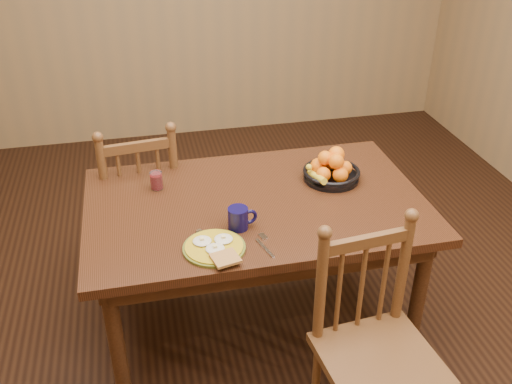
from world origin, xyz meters
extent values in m
cube|color=black|center=(0.00, 0.00, 0.00)|extent=(4.50, 5.00, 0.01)
cube|color=black|center=(0.00, 0.00, 0.73)|extent=(1.60, 1.00, 0.04)
cube|color=black|center=(0.00, 0.42, 0.65)|extent=(1.40, 0.04, 0.10)
cube|color=black|center=(0.00, -0.42, 0.65)|extent=(1.40, 0.04, 0.10)
cube|color=black|center=(0.72, 0.00, 0.65)|extent=(0.04, 0.84, 0.10)
cube|color=black|center=(-0.72, 0.00, 0.65)|extent=(0.04, 0.84, 0.10)
cylinder|color=black|center=(-0.70, -0.40, 0.35)|extent=(0.07, 0.07, 0.70)
cylinder|color=black|center=(0.70, -0.40, 0.35)|extent=(0.07, 0.07, 0.70)
cylinder|color=black|center=(-0.70, 0.40, 0.35)|extent=(0.07, 0.07, 0.70)
cylinder|color=black|center=(0.70, 0.40, 0.35)|extent=(0.07, 0.07, 0.70)
cube|color=#4B2B16|center=(-0.55, 0.60, 0.45)|extent=(0.49, 0.47, 0.04)
cylinder|color=#4B2B16|center=(-0.39, 0.79, 0.22)|extent=(0.04, 0.04, 0.43)
cylinder|color=#4B2B16|center=(-0.75, 0.75, 0.22)|extent=(0.04, 0.04, 0.43)
cylinder|color=#4B2B16|center=(-0.35, 0.45, 0.22)|extent=(0.04, 0.04, 0.43)
cylinder|color=#4B2B16|center=(-0.71, 0.41, 0.22)|extent=(0.04, 0.04, 0.43)
cylinder|color=#4B2B16|center=(-0.35, 0.43, 0.72)|extent=(0.04, 0.04, 0.52)
cylinder|color=#4B2B16|center=(-0.71, 0.39, 0.72)|extent=(0.04, 0.04, 0.52)
cylinder|color=#4B2B16|center=(-0.53, 0.41, 0.66)|extent=(0.02, 0.02, 0.40)
cube|color=#4B2B16|center=(-0.53, 0.41, 0.90)|extent=(0.36, 0.07, 0.05)
cube|color=#4B2B16|center=(0.32, -0.81, 0.45)|extent=(0.49, 0.47, 0.04)
cylinder|color=#4B2B16|center=(0.12, -0.65, 0.22)|extent=(0.04, 0.04, 0.43)
cylinder|color=#4B2B16|center=(0.48, -0.62, 0.22)|extent=(0.04, 0.04, 0.43)
cylinder|color=#4B2B16|center=(0.12, -0.63, 0.72)|extent=(0.04, 0.04, 0.52)
cylinder|color=#4B2B16|center=(0.48, -0.60, 0.72)|extent=(0.04, 0.04, 0.52)
cylinder|color=#4B2B16|center=(0.30, -0.62, 0.67)|extent=(0.02, 0.02, 0.40)
cube|color=#4B2B16|center=(0.30, -0.62, 0.90)|extent=(0.36, 0.07, 0.05)
cylinder|color=#59601E|center=(-0.25, -0.34, 0.76)|extent=(0.26, 0.26, 0.01)
cylinder|color=#B69817|center=(-0.25, -0.34, 0.76)|extent=(0.24, 0.24, 0.01)
ellipsoid|color=silver|center=(-0.30, -0.30, 0.77)|extent=(0.08, 0.08, 0.01)
cube|color=#F2E08C|center=(-0.30, -0.30, 0.79)|extent=(0.02, 0.02, 0.01)
ellipsoid|color=silver|center=(-0.21, -0.31, 0.77)|extent=(0.08, 0.08, 0.01)
cube|color=#F2E08C|center=(-0.21, -0.31, 0.79)|extent=(0.02, 0.02, 0.01)
ellipsoid|color=silver|center=(-0.25, -0.37, 0.77)|extent=(0.08, 0.08, 0.01)
cube|color=#F2E08C|center=(-0.25, -0.37, 0.79)|extent=(0.02, 0.02, 0.01)
cube|color=brown|center=(-0.22, -0.44, 0.78)|extent=(0.13, 0.12, 0.01)
cube|color=silver|center=(-0.05, -0.38, 0.75)|extent=(0.05, 0.14, 0.00)
cube|color=silver|center=(-0.03, -0.29, 0.75)|extent=(0.04, 0.05, 0.00)
cube|color=silver|center=(-0.28, -0.28, 0.75)|extent=(0.03, 0.12, 0.00)
ellipsoid|color=silver|center=(-0.30, -0.20, 0.76)|extent=(0.03, 0.04, 0.01)
cylinder|color=black|center=(-0.13, -0.20, 0.80)|extent=(0.09, 0.09, 0.10)
torus|color=black|center=(-0.07, -0.20, 0.80)|extent=(0.07, 0.03, 0.07)
cylinder|color=black|center=(-0.13, -0.20, 0.85)|extent=(0.08, 0.08, 0.00)
cylinder|color=silver|center=(-0.45, 0.22, 0.80)|extent=(0.06, 0.06, 0.09)
cylinder|color=maroon|center=(-0.45, 0.22, 0.79)|extent=(0.05, 0.05, 0.07)
cylinder|color=black|center=(0.42, 0.13, 0.76)|extent=(0.28, 0.28, 0.02)
torus|color=black|center=(0.42, 0.13, 0.80)|extent=(0.29, 0.29, 0.02)
cylinder|color=black|center=(0.42, 0.13, 0.75)|extent=(0.10, 0.10, 0.01)
sphere|color=orange|center=(0.49, 0.13, 0.81)|extent=(0.07, 0.07, 0.07)
sphere|color=orange|center=(0.44, 0.19, 0.81)|extent=(0.08, 0.08, 0.08)
sphere|color=orange|center=(0.36, 0.17, 0.81)|extent=(0.08, 0.08, 0.08)
sphere|color=orange|center=(0.36, 0.08, 0.81)|extent=(0.07, 0.07, 0.07)
sphere|color=orange|center=(0.44, 0.06, 0.81)|extent=(0.08, 0.08, 0.08)
sphere|color=orange|center=(0.45, 0.16, 0.87)|extent=(0.08, 0.08, 0.08)
sphere|color=orange|center=(0.38, 0.14, 0.87)|extent=(0.07, 0.07, 0.07)
sphere|color=orange|center=(0.42, 0.09, 0.87)|extent=(0.08, 0.08, 0.08)
cylinder|color=yellow|center=(0.33, 0.09, 0.80)|extent=(0.10, 0.17, 0.07)
camera|label=1|loc=(-0.50, -2.25, 2.17)|focal=40.00mm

